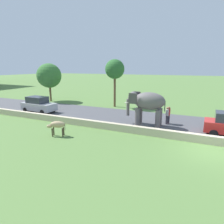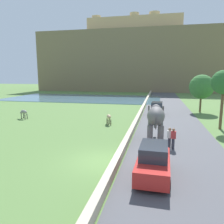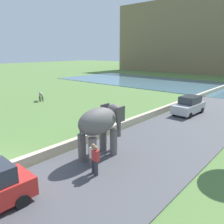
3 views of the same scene
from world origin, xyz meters
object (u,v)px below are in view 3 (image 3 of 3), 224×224
(person_trailing, at_px, (96,160))
(elephant, at_px, (101,124))
(cow_tan, at_px, (101,111))
(cow_grey, at_px, (41,94))
(car_silver, at_px, (189,105))
(person_beside_elephant, at_px, (93,158))

(person_trailing, bearing_deg, elephant, 127.42)
(elephant, bearing_deg, cow_tan, 133.81)
(cow_grey, bearing_deg, car_silver, 20.10)
(elephant, distance_m, person_trailing, 2.48)
(person_beside_elephant, xyz_separation_m, car_silver, (-1.06, 14.02, 0.03))
(elephant, xyz_separation_m, person_beside_elephant, (1.07, -1.64, -1.16))
(person_beside_elephant, height_order, cow_tan, person_beside_elephant)
(elephant, xyz_separation_m, cow_grey, (-16.47, 6.35, -1.20))
(car_silver, distance_m, cow_tan, 8.69)
(elephant, xyz_separation_m, car_silver, (0.01, 12.38, -1.14))
(cow_tan, relative_size, cow_grey, 1.00)
(elephant, bearing_deg, car_silver, 89.97)
(person_trailing, bearing_deg, cow_grey, 155.57)
(elephant, relative_size, cow_tan, 2.47)
(cow_grey, bearing_deg, elephant, -21.07)
(elephant, height_order, car_silver, elephant)
(person_beside_elephant, bearing_deg, elephant, 122.98)
(car_silver, bearing_deg, elephant, -90.03)
(person_beside_elephant, bearing_deg, car_silver, 94.32)
(elephant, height_order, cow_tan, elephant)
(car_silver, bearing_deg, person_beside_elephant, -85.68)
(cow_grey, bearing_deg, person_trailing, -24.43)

